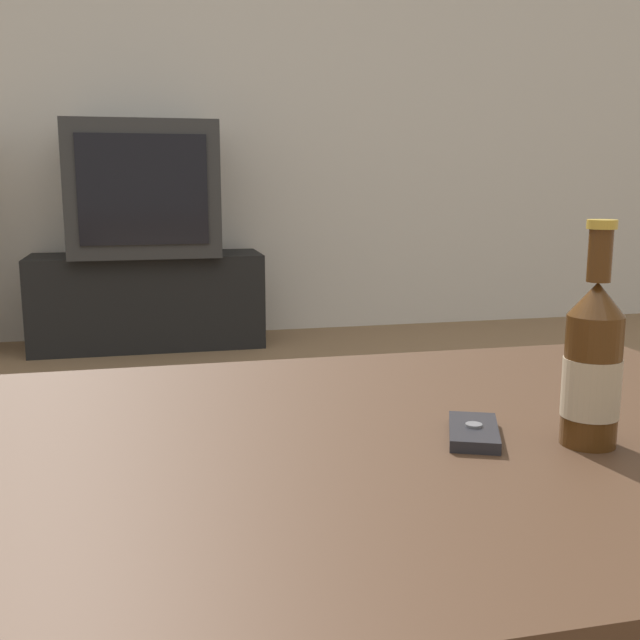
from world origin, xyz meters
name	(u,v)px	position (x,y,z in m)	size (l,w,h in m)	color
back_wall	(172,69)	(0.00, 3.02, 1.30)	(8.00, 0.05, 2.60)	beige
coffee_table	(294,490)	(0.00, 0.00, 0.42)	(1.37, 0.80, 0.48)	#422B1C
tv_stand	(148,300)	(-0.16, 2.76, 0.22)	(1.06, 0.38, 0.43)	black
television	(143,189)	(-0.16, 2.76, 0.73)	(0.66, 0.52, 0.60)	#2D2D2D
beer_bottle	(592,365)	(0.33, -0.08, 0.57)	(0.06, 0.06, 0.25)	#47280F
cell_phone	(474,432)	(0.21, -0.03, 0.48)	(0.09, 0.12, 0.02)	#232328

